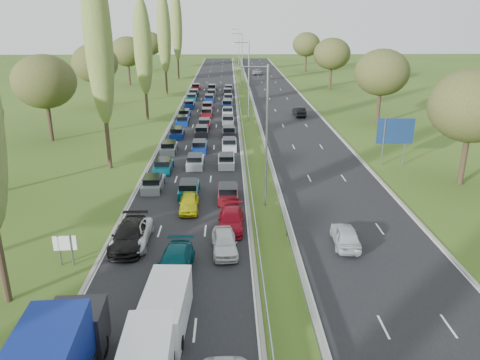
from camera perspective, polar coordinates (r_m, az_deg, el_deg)
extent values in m
plane|color=#334E18|center=(76.27, 0.98, 7.62)|extent=(260.00, 260.00, 0.00)
cube|color=black|center=(78.74, -4.05, 7.95)|extent=(10.50, 215.00, 0.04)
cube|color=black|center=(79.27, 5.84, 7.97)|extent=(10.50, 215.00, 0.04)
cube|color=gray|center=(78.57, 0.07, 8.38)|extent=(0.06, 215.00, 0.32)
cube|color=gray|center=(78.66, 1.76, 8.38)|extent=(0.06, 215.00, 0.32)
cylinder|color=gray|center=(38.92, 3.26, 5.08)|extent=(0.18, 0.18, 12.00)
cylinder|color=gray|center=(73.29, 1.08, 11.89)|extent=(0.18, 0.18, 12.00)
cylinder|color=gray|center=(108.06, 0.27, 14.33)|extent=(0.18, 0.18, 12.00)
cylinder|color=gray|center=(142.94, -0.15, 15.59)|extent=(0.18, 0.18, 12.00)
cylinder|color=#2D2116|center=(51.60, -15.89, 5.62)|extent=(0.44, 0.44, 7.92)
ellipsoid|color=#597331|center=(50.30, -16.94, 16.38)|extent=(2.80, 2.80, 17.60)
cylinder|color=#2D2116|center=(75.72, -11.33, 9.66)|extent=(0.44, 0.44, 6.48)
ellipsoid|color=#597331|center=(74.83, -11.75, 15.63)|extent=(2.80, 2.80, 14.40)
cylinder|color=#2D2116|center=(100.14, -8.99, 12.32)|extent=(0.44, 0.44, 7.20)
ellipsoid|color=#597331|center=(99.47, -9.26, 17.35)|extent=(2.80, 2.80, 16.00)
cylinder|color=#2D2116|center=(124.80, -7.54, 13.92)|extent=(0.44, 0.44, 7.92)
ellipsoid|color=#597331|center=(124.27, -7.75, 18.36)|extent=(2.80, 2.80, 17.60)
cylinder|color=#2D2116|center=(66.27, -22.17, 6.51)|extent=(0.56, 0.56, 4.84)
ellipsoid|color=#38471E|center=(65.42, -22.77, 11.01)|extent=(8.00, 8.00, 6.80)
cylinder|color=#2D2116|center=(88.74, -16.93, 10.06)|extent=(0.56, 0.56, 4.84)
ellipsoid|color=#38471E|center=(88.11, -17.27, 13.44)|extent=(8.00, 8.00, 6.80)
cylinder|color=#2D2116|center=(115.74, -13.36, 12.39)|extent=(0.56, 0.56, 4.84)
ellipsoid|color=#38471E|center=(115.26, -13.57, 14.99)|extent=(8.00, 8.00, 6.80)
cylinder|color=#2D2116|center=(147.05, -10.87, 13.96)|extent=(0.56, 0.56, 4.84)
ellipsoid|color=#38471E|center=(146.67, -11.00, 16.01)|extent=(8.00, 8.00, 6.80)
cylinder|color=#2D2116|center=(50.00, 25.59, 2.17)|extent=(0.56, 0.56, 4.84)
ellipsoid|color=#38471E|center=(48.87, 26.49, 8.09)|extent=(8.00, 8.00, 6.80)
cylinder|color=#2D2116|center=(74.35, 16.52, 8.42)|extent=(0.56, 0.56, 4.84)
ellipsoid|color=#38471E|center=(73.60, 16.92, 12.45)|extent=(8.00, 8.00, 6.80)
cylinder|color=#2D2116|center=(107.82, 10.97, 12.07)|extent=(0.56, 0.56, 4.84)
ellipsoid|color=#38471E|center=(107.30, 11.15, 14.86)|extent=(8.00, 8.00, 6.80)
cylinder|color=#2D2116|center=(142.02, 8.01, 13.93)|extent=(0.56, 0.56, 4.84)
ellipsoid|color=#38471E|center=(141.63, 8.11, 16.05)|extent=(8.00, 8.00, 6.80)
cube|color=slate|center=(45.07, -10.52, -0.60)|extent=(1.75, 4.00, 0.80)
cube|color=#053F4C|center=(50.26, -9.28, 1.59)|extent=(1.75, 4.00, 0.80)
cube|color=slate|center=(57.07, -8.64, 3.78)|extent=(1.75, 4.00, 0.80)
cube|color=navy|center=(64.22, -7.66, 5.59)|extent=(1.75, 4.00, 0.80)
cube|color=navy|center=(71.81, -6.97, 7.09)|extent=(1.75, 4.00, 0.80)
cube|color=navy|center=(76.66, -6.78, 7.88)|extent=(1.75, 4.00, 0.80)
cube|color=navy|center=(85.01, -6.19, 9.04)|extent=(1.75, 4.00, 0.80)
cube|color=#053F4C|center=(92.41, -5.87, 9.88)|extent=(1.75, 4.00, 0.80)
cube|color=black|center=(97.86, -5.61, 10.43)|extent=(1.75, 4.00, 0.80)
cube|color=#A50C0A|center=(106.21, -5.39, 11.14)|extent=(1.75, 4.00, 0.80)
cube|color=#053F4C|center=(43.23, -6.25, -1.25)|extent=(1.75, 4.00, 0.80)
cube|color=#B2B7BC|center=(51.30, -5.47, 2.13)|extent=(1.75, 4.00, 0.80)
cube|color=navy|center=(57.16, -4.95, 3.96)|extent=(1.75, 4.00, 0.80)
cube|color=black|center=(64.80, -4.67, 5.82)|extent=(1.75, 4.00, 0.80)
cube|color=#590F14|center=(69.47, -4.35, 6.76)|extent=(1.75, 4.00, 0.80)
cube|color=#590F14|center=(77.47, -4.07, 8.09)|extent=(1.75, 4.00, 0.80)
cube|color=#A50C0A|center=(82.76, -3.98, 8.82)|extent=(1.75, 4.00, 0.80)
cube|color=navy|center=(91.15, -3.75, 9.81)|extent=(1.75, 4.00, 0.80)
cube|color=black|center=(97.32, -3.48, 10.43)|extent=(1.75, 4.00, 0.80)
cube|color=black|center=(104.75, -3.44, 11.07)|extent=(1.75, 4.00, 0.80)
cube|color=#590F14|center=(42.03, -1.48, -1.76)|extent=(1.75, 4.00, 0.80)
cube|color=#B2B7BC|center=(51.34, -1.67, 2.22)|extent=(1.75, 4.00, 0.80)
cube|color=#B2B7BC|center=(58.06, -1.32, 4.27)|extent=(1.75, 4.00, 0.80)
cube|color=black|center=(64.39, -1.35, 5.79)|extent=(1.75, 4.00, 0.80)
cube|color=slate|center=(71.65, -1.48, 7.20)|extent=(1.75, 4.00, 0.80)
cube|color=#B2B7BC|center=(78.22, -1.52, 8.24)|extent=(1.75, 4.00, 0.80)
cube|color=navy|center=(84.94, -1.57, 9.14)|extent=(1.75, 4.00, 0.80)
cube|color=slate|center=(91.49, -1.44, 9.88)|extent=(1.75, 4.00, 0.80)
cube|color=black|center=(98.52, -1.52, 10.57)|extent=(1.75, 4.00, 0.80)
cube|color=black|center=(103.67, -1.38, 11.02)|extent=(1.75, 4.00, 0.80)
imported|color=silver|center=(34.66, -13.05, -6.51)|extent=(2.51, 5.36, 1.48)
imported|color=black|center=(34.46, -13.35, -6.58)|extent=(2.25, 5.54, 1.61)
imported|color=#054550|center=(30.53, -7.89, -9.93)|extent=(2.35, 5.18, 1.47)
imported|color=#B1B20B|center=(39.73, -6.23, -2.76)|extent=(1.73, 4.03, 1.36)
imported|color=maroon|center=(36.22, -1.13, -4.87)|extent=(2.19, 4.92, 1.40)
imported|color=silver|center=(32.77, -1.91, -7.59)|extent=(2.02, 4.37, 1.45)
imported|color=#B2B8BC|center=(34.50, 12.75, -6.62)|extent=(2.02, 4.45, 1.48)
imported|color=black|center=(77.84, 7.22, 8.29)|extent=(1.76, 4.61, 1.50)
imported|color=gray|center=(133.87, 2.08, 13.06)|extent=(2.67, 5.47, 1.50)
cube|color=black|center=(24.62, -19.10, -16.64)|extent=(2.49, 2.24, 2.20)
cylinder|color=black|center=(25.17, -18.88, -18.69)|extent=(2.14, 1.00, 1.00)
cube|color=black|center=(24.14, -10.47, -18.07)|extent=(2.14, 0.88, 1.76)
cylinder|color=black|center=(24.21, -12.94, -20.16)|extent=(0.27, 0.75, 0.75)
cube|color=silver|center=(25.62, -9.08, -15.25)|extent=(2.17, 5.41, 2.17)
cube|color=black|center=(27.65, -8.43, -12.64)|extent=(2.11, 0.87, 1.73)
cylinder|color=black|center=(27.59, -10.48, -14.47)|extent=(0.27, 0.74, 0.74)
cylinder|color=black|center=(24.59, -7.26, -19.07)|extent=(0.27, 0.74, 0.74)
cylinder|color=gray|center=(33.19, -21.13, -8.05)|extent=(0.16, 0.16, 2.10)
cylinder|color=gray|center=(32.93, -19.81, -8.10)|extent=(0.16, 0.16, 2.10)
cube|color=white|center=(32.82, -20.58, -7.22)|extent=(1.50, 0.18, 1.00)
cylinder|color=gray|center=(53.39, 17.07, 4.45)|extent=(0.16, 0.16, 5.20)
cylinder|color=gray|center=(54.20, 19.48, 4.41)|extent=(0.16, 0.16, 5.20)
cube|color=navy|center=(53.51, 18.42, 5.67)|extent=(4.00, 0.21, 2.80)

